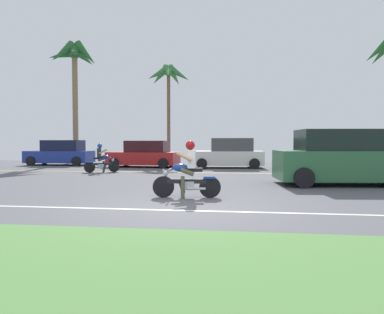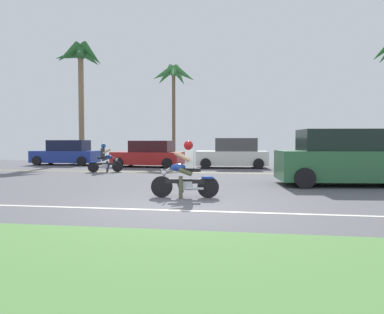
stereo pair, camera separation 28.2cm
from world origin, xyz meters
The scene contains 13 objects.
ground centered at (0.00, 3.00, -0.02)m, with size 56.00×30.00×0.04m, color #545459.
grass_median centered at (0.00, -4.10, 0.03)m, with size 56.00×3.80×0.06m, color #548442.
lane_line_near centered at (0.00, -0.33, 0.00)m, with size 50.40×0.12×0.01m, color silver.
lane_line_far centered at (0.00, 8.82, 0.00)m, with size 50.40×0.12×0.01m, color yellow.
motorcyclist centered at (-0.01, 1.42, 0.62)m, with size 1.76×0.57×1.47m.
suv_nearby centered at (4.87, 4.86, 0.90)m, with size 4.81×2.46×1.84m.
parked_car_0 centered at (-9.53, 13.26, 0.71)m, with size 3.96×1.95×1.52m.
parked_car_1 centered at (-3.98, 12.26, 0.70)m, with size 3.99×2.22×1.49m.
parked_car_2 centered at (0.74, 12.20, 0.75)m, with size 3.95×2.05×1.62m.
parked_car_3 centered at (5.60, 11.85, 0.70)m, with size 4.15×1.96×1.49m.
palm_tree_0 centered at (-9.92, 16.09, 6.89)m, with size 3.69×3.75×8.30m.
palm_tree_2 centered at (-3.43, 16.34, 5.65)m, with size 3.04×3.10×6.65m.
motorcyclist_distant centered at (-5.06, 8.46, 0.57)m, with size 1.51×0.76×1.35m.
Camera 1 is at (1.30, -7.79, 1.45)m, focal length 34.06 mm.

